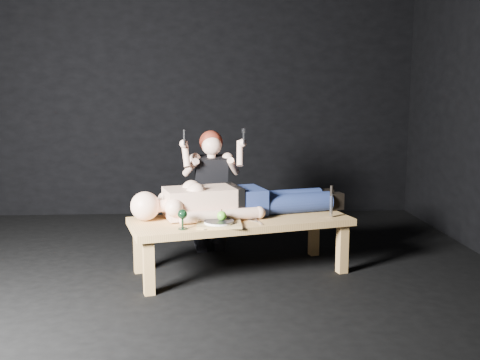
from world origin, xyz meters
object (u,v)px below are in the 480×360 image
(kneeling_woman, at_px, (210,190))
(serving_tray, at_px, (219,224))
(goblet, at_px, (183,219))
(carving_knife, at_px, (331,201))
(lying_man, at_px, (242,197))
(table, at_px, (240,245))

(kneeling_woman, distance_m, serving_tray, 0.85)
(kneeling_woman, relative_size, goblet, 7.73)
(kneeling_woman, relative_size, serving_tray, 3.43)
(kneeling_woman, xyz_separation_m, carving_knife, (0.96, -0.61, 0.00))
(serving_tray, distance_m, carving_knife, 0.94)
(lying_man, height_order, carving_knife, lying_man)
(lying_man, bearing_deg, serving_tray, -131.71)
(table, relative_size, goblet, 11.64)
(serving_tray, relative_size, goblet, 2.25)
(lying_man, height_order, serving_tray, lying_man)
(kneeling_woman, height_order, serving_tray, kneeling_woman)
(lying_man, bearing_deg, goblet, -148.77)
(serving_tray, bearing_deg, table, 53.96)
(lying_man, distance_m, carving_knife, 0.73)
(table, height_order, kneeling_woman, kneeling_woman)
(carving_knife, bearing_deg, table, 164.39)
(kneeling_woman, xyz_separation_m, goblet, (-0.21, -0.94, -0.05))
(lying_man, distance_m, goblet, 0.67)
(carving_knife, bearing_deg, kneeling_woman, 132.71)
(table, xyz_separation_m, lying_man, (0.02, 0.15, 0.37))
(serving_tray, relative_size, carving_knife, 1.30)
(table, distance_m, serving_tray, 0.38)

